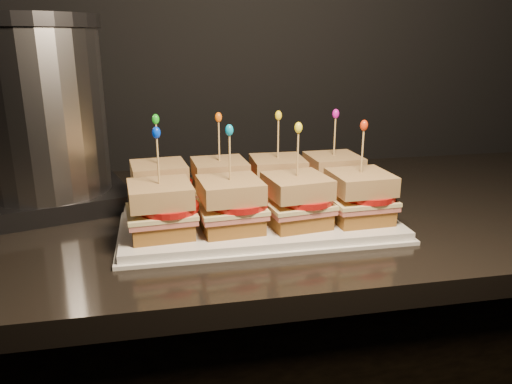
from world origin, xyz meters
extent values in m
cube|color=black|center=(0.58, 1.68, 0.86)|extent=(2.30, 0.66, 0.04)
cube|color=white|center=(0.37, 1.60, 0.89)|extent=(0.44, 0.27, 0.02)
cube|color=white|center=(0.37, 1.60, 0.88)|extent=(0.45, 0.28, 0.01)
cube|color=brown|center=(0.21, 1.66, 0.91)|extent=(0.10, 0.10, 0.02)
cube|color=#C66B5F|center=(0.21, 1.66, 0.92)|extent=(0.11, 0.10, 0.01)
cube|color=beige|center=(0.21, 1.66, 0.93)|extent=(0.11, 0.10, 0.01)
cylinder|color=#AD1411|center=(0.23, 1.66, 0.94)|extent=(0.09, 0.09, 0.01)
cube|color=#6F340E|center=(0.21, 1.66, 0.96)|extent=(0.10, 0.10, 0.03)
cylinder|color=tan|center=(0.21, 1.66, 1.00)|extent=(0.00, 0.00, 0.09)
ellipsoid|color=green|center=(0.21, 1.66, 1.05)|extent=(0.01, 0.01, 0.02)
cube|color=brown|center=(0.32, 1.66, 0.91)|extent=(0.09, 0.09, 0.02)
cube|color=#C66B5F|center=(0.32, 1.66, 0.92)|extent=(0.10, 0.10, 0.01)
cube|color=beige|center=(0.32, 1.66, 0.93)|extent=(0.10, 0.10, 0.01)
cylinder|color=#AD1411|center=(0.33, 1.66, 0.94)|extent=(0.09, 0.09, 0.01)
cube|color=#6F340E|center=(0.32, 1.66, 0.96)|extent=(0.09, 0.09, 0.03)
cylinder|color=tan|center=(0.32, 1.66, 1.00)|extent=(0.00, 0.00, 0.09)
ellipsoid|color=#E95F09|center=(0.32, 1.66, 1.05)|extent=(0.01, 0.01, 0.02)
cube|color=brown|center=(0.42, 1.66, 0.91)|extent=(0.09, 0.09, 0.02)
cube|color=#C66B5F|center=(0.42, 1.66, 0.92)|extent=(0.10, 0.10, 0.01)
cube|color=beige|center=(0.42, 1.66, 0.93)|extent=(0.10, 0.10, 0.01)
cylinder|color=#AD1411|center=(0.43, 1.66, 0.94)|extent=(0.09, 0.09, 0.01)
cube|color=#6F340E|center=(0.42, 1.66, 0.96)|extent=(0.09, 0.09, 0.03)
cylinder|color=tan|center=(0.42, 1.66, 1.00)|extent=(0.00, 0.00, 0.09)
ellipsoid|color=yellow|center=(0.42, 1.66, 1.05)|extent=(0.01, 0.01, 0.02)
cube|color=brown|center=(0.53, 1.66, 0.91)|extent=(0.09, 0.09, 0.02)
cube|color=#C66B5F|center=(0.53, 1.66, 0.92)|extent=(0.10, 0.10, 0.01)
cube|color=beige|center=(0.53, 1.66, 0.93)|extent=(0.10, 0.10, 0.01)
cylinder|color=#AD1411|center=(0.54, 1.66, 0.94)|extent=(0.09, 0.09, 0.01)
cube|color=#6F340E|center=(0.53, 1.66, 0.96)|extent=(0.09, 0.09, 0.03)
cylinder|color=tan|center=(0.53, 1.66, 1.00)|extent=(0.00, 0.00, 0.09)
ellipsoid|color=#CE12A7|center=(0.53, 1.66, 1.05)|extent=(0.01, 0.01, 0.02)
cube|color=brown|center=(0.21, 1.54, 0.91)|extent=(0.10, 0.10, 0.02)
cube|color=#C66B5F|center=(0.21, 1.54, 0.92)|extent=(0.10, 0.10, 0.01)
cube|color=beige|center=(0.21, 1.54, 0.93)|extent=(0.11, 0.10, 0.01)
cylinder|color=#AD1411|center=(0.23, 1.53, 0.94)|extent=(0.09, 0.09, 0.01)
cube|color=#6F340E|center=(0.21, 1.54, 0.96)|extent=(0.10, 0.10, 0.03)
cylinder|color=tan|center=(0.21, 1.54, 1.00)|extent=(0.00, 0.00, 0.09)
ellipsoid|color=#0434E0|center=(0.21, 1.54, 1.05)|extent=(0.01, 0.01, 0.02)
cube|color=brown|center=(0.32, 1.54, 0.91)|extent=(0.10, 0.10, 0.02)
cube|color=#C66B5F|center=(0.32, 1.54, 0.92)|extent=(0.10, 0.10, 0.01)
cube|color=beige|center=(0.32, 1.54, 0.93)|extent=(0.11, 0.10, 0.01)
cylinder|color=#AD1411|center=(0.33, 1.53, 0.94)|extent=(0.09, 0.09, 0.01)
cube|color=#6F340E|center=(0.32, 1.54, 0.96)|extent=(0.10, 0.10, 0.03)
cylinder|color=tan|center=(0.32, 1.54, 1.00)|extent=(0.00, 0.00, 0.09)
ellipsoid|color=#0693C1|center=(0.32, 1.54, 1.05)|extent=(0.01, 0.01, 0.02)
cube|color=brown|center=(0.42, 1.54, 0.91)|extent=(0.10, 0.10, 0.02)
cube|color=#C66B5F|center=(0.42, 1.54, 0.92)|extent=(0.11, 0.11, 0.01)
cube|color=beige|center=(0.42, 1.54, 0.93)|extent=(0.11, 0.11, 0.01)
cylinder|color=#AD1411|center=(0.43, 1.53, 0.94)|extent=(0.09, 0.09, 0.01)
cube|color=#6F340E|center=(0.42, 1.54, 0.96)|extent=(0.10, 0.10, 0.03)
cylinder|color=tan|center=(0.42, 1.54, 1.00)|extent=(0.00, 0.00, 0.09)
ellipsoid|color=yellow|center=(0.42, 1.54, 1.05)|extent=(0.01, 0.01, 0.02)
cube|color=brown|center=(0.53, 1.54, 0.91)|extent=(0.09, 0.09, 0.02)
cube|color=#C66B5F|center=(0.53, 1.54, 0.92)|extent=(0.10, 0.10, 0.01)
cube|color=beige|center=(0.53, 1.54, 0.93)|extent=(0.10, 0.10, 0.01)
cylinder|color=#AD1411|center=(0.54, 1.53, 0.94)|extent=(0.09, 0.09, 0.01)
cube|color=#6F340E|center=(0.53, 1.54, 0.96)|extent=(0.09, 0.09, 0.03)
cylinder|color=tan|center=(0.53, 1.54, 1.00)|extent=(0.00, 0.00, 0.09)
ellipsoid|color=red|center=(0.53, 1.54, 1.05)|extent=(0.01, 0.01, 0.02)
cube|color=#262628|center=(0.02, 1.76, 0.89)|extent=(0.31, 0.28, 0.03)
cylinder|color=silver|center=(0.02, 1.76, 1.05)|extent=(0.22, 0.22, 0.28)
cylinder|color=#262628|center=(0.02, 1.76, 1.20)|extent=(0.23, 0.23, 0.02)
camera|label=1|loc=(0.22, 0.83, 1.18)|focal=35.00mm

